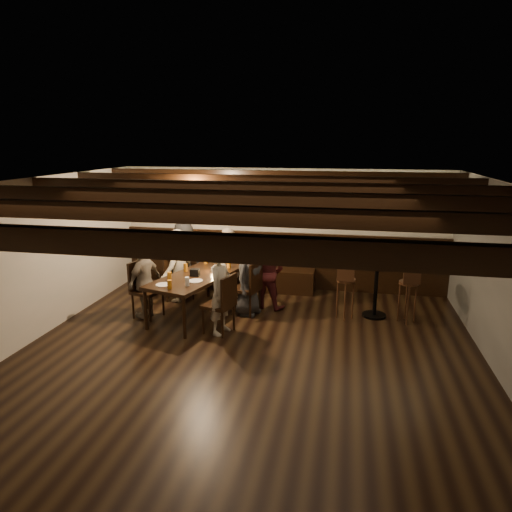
% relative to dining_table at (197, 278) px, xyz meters
% --- Properties ---
extents(room, '(7.00, 7.00, 7.00)m').
position_rel_dining_table_xyz_m(room, '(0.88, 0.58, 0.42)').
color(room, black).
rests_on(room, ground).
extents(dining_table, '(1.34, 2.06, 0.71)m').
position_rel_dining_table_xyz_m(dining_table, '(0.00, 0.00, 0.00)').
color(dining_table, black).
rests_on(dining_table, floor).
extents(chair_left_near, '(0.53, 0.53, 0.94)m').
position_rel_dining_table_xyz_m(chair_left_near, '(-0.57, 0.63, -0.37)').
color(chair_left_near, black).
rests_on(chair_left_near, floor).
extents(chair_left_far, '(0.54, 0.54, 0.96)m').
position_rel_dining_table_xyz_m(chair_left_far, '(-0.82, -0.24, -0.36)').
color(chair_left_far, black).
rests_on(chair_left_far, floor).
extents(chair_right_near, '(0.53, 0.53, 0.93)m').
position_rel_dining_table_xyz_m(chair_right_near, '(0.82, 0.24, -0.37)').
color(chair_right_near, black).
rests_on(chair_right_near, floor).
extents(chair_right_far, '(0.53, 0.53, 0.94)m').
position_rel_dining_table_xyz_m(chair_right_far, '(0.57, -0.63, -0.37)').
color(chair_right_far, black).
rests_on(chair_right_far, floor).
extents(person_bench_left, '(0.79, 0.62, 1.41)m').
position_rel_dining_table_xyz_m(person_bench_left, '(-0.62, 1.11, 0.05)').
color(person_bench_left, '#262729').
rests_on(person_bench_left, floor).
extents(person_bench_centre, '(0.57, 0.45, 1.37)m').
position_rel_dining_table_xyz_m(person_bench_centre, '(0.29, 1.01, 0.03)').
color(person_bench_centre, gray).
rests_on(person_bench_centre, floor).
extents(person_bench_right, '(0.76, 0.66, 1.33)m').
position_rel_dining_table_xyz_m(person_bench_right, '(1.11, 0.62, 0.01)').
color(person_bench_right, '#531C1F').
rests_on(person_bench_right, floor).
extents(person_left_near, '(0.72, 0.98, 1.35)m').
position_rel_dining_table_xyz_m(person_left_near, '(-0.60, 0.64, 0.02)').
color(person_left_near, '#BBB59E').
rests_on(person_left_near, floor).
extents(person_left_far, '(0.49, 0.79, 1.26)m').
position_rel_dining_table_xyz_m(person_left_far, '(-0.84, -0.23, -0.03)').
color(person_left_far, gray).
rests_on(person_left_far, floor).
extents(person_right_near, '(0.58, 0.74, 1.32)m').
position_rel_dining_table_xyz_m(person_right_near, '(0.84, 0.23, 0.01)').
color(person_right_near, '#2A2B2D').
rests_on(person_right_near, floor).
extents(person_right_far, '(0.45, 0.56, 1.36)m').
position_rel_dining_table_xyz_m(person_right_far, '(0.60, -0.64, 0.02)').
color(person_right_far, '#B3AC98').
rests_on(person_right_far, floor).
extents(pint_a, '(0.07, 0.07, 0.14)m').
position_rel_dining_table_xyz_m(pint_a, '(-0.08, 0.75, 0.13)').
color(pint_a, '#BF7219').
rests_on(pint_a, dining_table).
extents(pint_b, '(0.07, 0.07, 0.14)m').
position_rel_dining_table_xyz_m(pint_b, '(0.42, 0.56, 0.13)').
color(pint_b, '#BF7219').
rests_on(pint_b, dining_table).
extents(pint_c, '(0.07, 0.07, 0.14)m').
position_rel_dining_table_xyz_m(pint_c, '(-0.26, 0.18, 0.13)').
color(pint_c, '#BF7219').
rests_on(pint_c, dining_table).
extents(pint_d, '(0.07, 0.07, 0.14)m').
position_rel_dining_table_xyz_m(pint_d, '(0.34, 0.11, 0.13)').
color(pint_d, silver).
rests_on(pint_d, dining_table).
extents(pint_e, '(0.07, 0.07, 0.14)m').
position_rel_dining_table_xyz_m(pint_e, '(-0.33, -0.37, 0.13)').
color(pint_e, '#BF7219').
rests_on(pint_e, dining_table).
extents(pint_f, '(0.07, 0.07, 0.14)m').
position_rel_dining_table_xyz_m(pint_f, '(0.04, -0.58, 0.13)').
color(pint_f, silver).
rests_on(pint_f, dining_table).
extents(pint_g, '(0.07, 0.07, 0.14)m').
position_rel_dining_table_xyz_m(pint_g, '(-0.17, -0.78, 0.13)').
color(pint_g, '#BF7219').
rests_on(pint_g, dining_table).
extents(plate_near, '(0.24, 0.24, 0.01)m').
position_rel_dining_table_xyz_m(plate_near, '(-0.33, -0.63, 0.07)').
color(plate_near, white).
rests_on(plate_near, dining_table).
extents(plate_far, '(0.24, 0.24, 0.01)m').
position_rel_dining_table_xyz_m(plate_far, '(0.09, -0.34, 0.07)').
color(plate_far, white).
rests_on(plate_far, dining_table).
extents(condiment_caddy, '(0.15, 0.10, 0.12)m').
position_rel_dining_table_xyz_m(condiment_caddy, '(-0.01, -0.05, 0.12)').
color(condiment_caddy, black).
rests_on(condiment_caddy, dining_table).
extents(candle, '(0.05, 0.05, 0.05)m').
position_rel_dining_table_xyz_m(candle, '(0.20, 0.26, 0.08)').
color(candle, beige).
rests_on(candle, dining_table).
extents(high_top_table, '(0.55, 0.55, 0.98)m').
position_rel_dining_table_xyz_m(high_top_table, '(2.97, 0.53, -0.01)').
color(high_top_table, black).
rests_on(high_top_table, floor).
extents(bar_stool_left, '(0.31, 0.33, 0.99)m').
position_rel_dining_table_xyz_m(bar_stool_left, '(2.47, 0.33, -0.29)').
color(bar_stool_left, '#3D2313').
rests_on(bar_stool_left, floor).
extents(bar_stool_right, '(0.32, 0.34, 0.99)m').
position_rel_dining_table_xyz_m(bar_stool_right, '(3.48, 0.38, -0.29)').
color(bar_stool_right, '#3D2313').
rests_on(bar_stool_right, floor).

